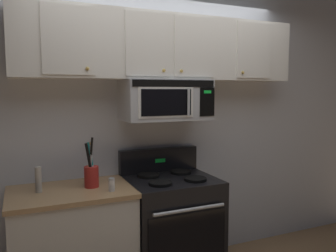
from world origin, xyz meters
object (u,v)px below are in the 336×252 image
Objects in this scene: pepper_mill at (38,180)px; stove_range at (171,227)px; utensil_crock_red at (91,173)px; salt_shaker at (112,185)px; over_range_microwave at (166,100)px; spice_jar at (95,175)px.

stove_range is at bearing -1.35° from pepper_mill.
utensil_crock_red reaches higher than pepper_mill.
over_range_microwave is at bearing 26.13° from salt_shaker.
utensil_crock_red is 3.96× the size of salt_shaker.
pepper_mill is at bearing 177.99° from utensil_crock_red.
salt_shaker is at bearing -19.98° from pepper_mill.
salt_shaker is (0.12, -0.17, -0.06)m from utensil_crock_red.
stove_range is 5.77× the size of pepper_mill.
stove_range is at bearing 15.81° from salt_shaker.
spice_jar is (0.46, 0.19, -0.05)m from pepper_mill.
salt_shaker is 1.09× the size of spice_jar.
spice_jar is (-0.61, 0.10, -0.63)m from over_range_microwave.
over_range_microwave is 3.91× the size of pepper_mill.
spice_jar is at bearing 71.20° from utensil_crock_red.
stove_range is 1.47× the size of over_range_microwave.
salt_shaker is 0.54m from pepper_mill.
spice_jar is (-0.05, 0.38, -0.00)m from salt_shaker.
utensil_crock_red is (-0.68, 0.01, 0.54)m from stove_range.
stove_range is 0.76m from salt_shaker.
utensil_crock_red is 0.22m from salt_shaker.
stove_range is 0.81m from spice_jar.
stove_range is 1.11m from over_range_microwave.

